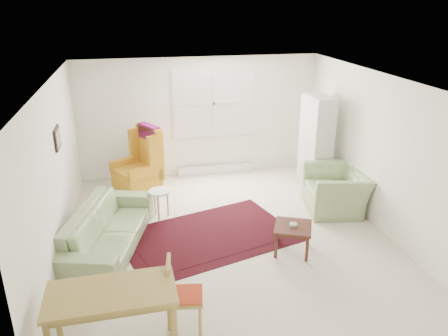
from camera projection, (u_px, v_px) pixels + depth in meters
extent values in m
cube|color=beige|center=(228.00, 235.00, 7.07)|extent=(5.00, 5.50, 0.01)
cube|color=white|center=(228.00, 80.00, 6.17)|extent=(5.00, 5.50, 0.01)
cube|color=white|center=(200.00, 118.00, 9.13)|extent=(5.00, 0.04, 2.50)
cube|color=white|center=(291.00, 263.00, 4.11)|extent=(5.00, 0.04, 2.50)
cube|color=white|center=(55.00, 176.00, 6.13)|extent=(0.04, 5.50, 2.50)
cube|color=white|center=(378.00, 151.00, 7.11)|extent=(0.04, 5.50, 2.50)
cube|color=white|center=(214.00, 103.00, 9.06)|extent=(1.72, 0.06, 1.42)
cube|color=white|center=(214.00, 103.00, 9.06)|extent=(1.60, 0.02, 1.30)
cube|color=silver|center=(215.00, 169.00, 9.53)|extent=(1.60, 0.12, 0.18)
cube|color=black|center=(57.00, 138.00, 6.45)|extent=(0.03, 0.42, 0.32)
cube|color=tan|center=(58.00, 138.00, 6.45)|extent=(0.01, 0.34, 0.24)
imported|color=#829A67|center=(107.00, 221.00, 6.55)|extent=(1.46, 2.41, 0.91)
imported|color=#829A67|center=(336.00, 186.00, 7.80)|extent=(1.17, 1.29, 0.90)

